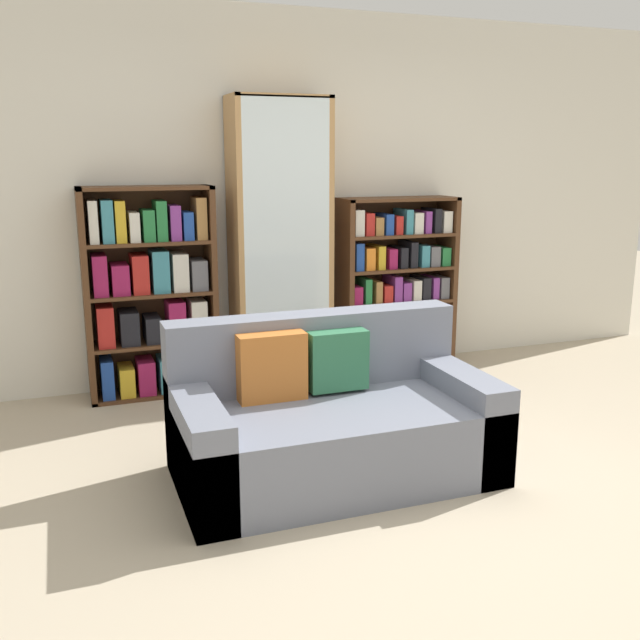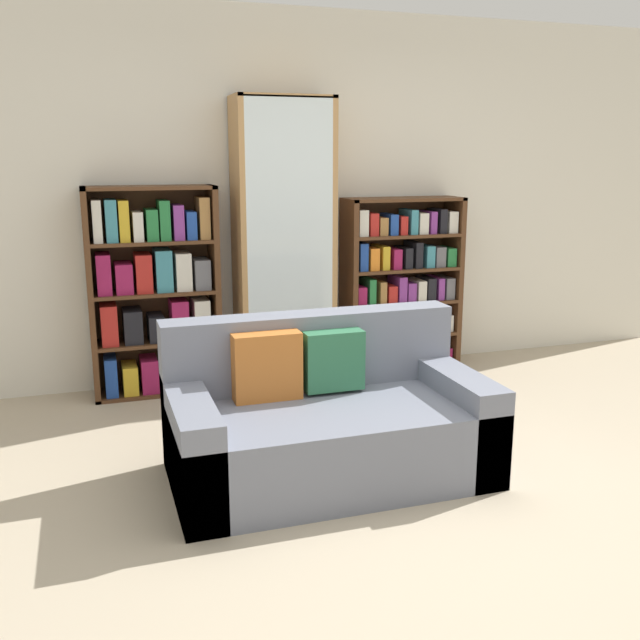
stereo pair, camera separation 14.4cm
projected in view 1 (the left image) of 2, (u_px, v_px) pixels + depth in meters
name	position (u px, v px, depth m)	size (l,w,h in m)	color
ground_plane	(445.00, 507.00, 3.46)	(16.00, 16.00, 0.00)	tan
wall_back	(291.00, 198.00, 5.36)	(6.70, 0.06, 2.70)	silver
couch	(331.00, 422.00, 3.77)	(1.64, 0.88, 0.82)	slate
bookshelf_left	(151.00, 295.00, 4.95)	(0.89, 0.32, 1.46)	#4C2D19
display_cabinet	(280.00, 246.00, 5.18)	(0.71, 0.36, 2.07)	#AD7F4C
bookshelf_right	(396.00, 288.00, 5.60)	(0.92, 0.32, 1.35)	#4C2D19
wine_bottle	(355.00, 367.00, 5.15)	(0.09, 0.09, 0.41)	#192333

